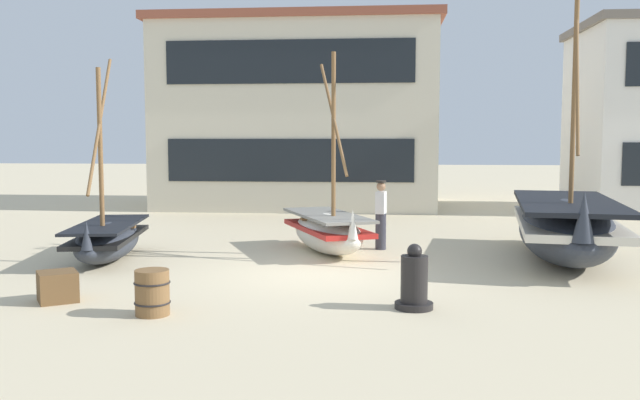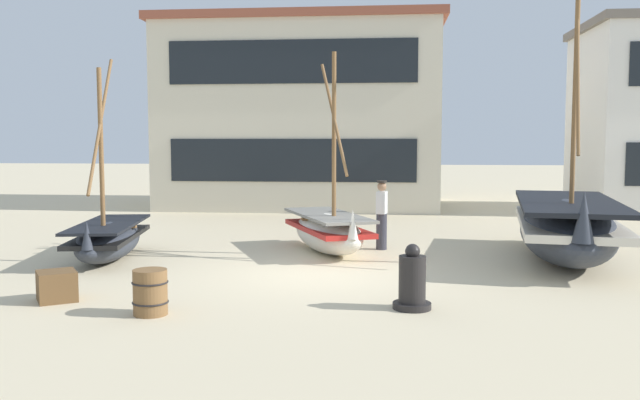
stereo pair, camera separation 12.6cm
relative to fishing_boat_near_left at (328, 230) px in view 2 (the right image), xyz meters
The scene contains 9 objects.
ground_plane 2.72m from the fishing_boat_near_left, 90.56° to the right, with size 120.00×120.00×0.00m, color beige.
fishing_boat_near_left is the anchor object (origin of this frame).
fishing_boat_centre_large 5.38m from the fishing_boat_near_left, ahead, with size 2.90×6.09×8.00m.
fishing_boat_far_right 5.01m from the fishing_boat_near_left, 163.34° to the right, with size 1.75×3.71×4.50m.
fisherman_by_hull 1.42m from the fishing_boat_near_left, 24.68° to the left, with size 0.28×0.39×1.68m.
capstan_winch 5.53m from the fishing_boat_near_left, 71.04° to the right, with size 0.61×0.61×1.04m.
wooden_barrel 6.39m from the fishing_boat_near_left, 110.15° to the right, with size 0.56×0.56×0.70m.
cargo_crate 6.67m from the fishing_boat_near_left, 127.55° to the right, with size 0.60×0.60×0.50m, color brown.
harbor_building_main 12.24m from the fishing_boat_near_left, 99.97° to the left, with size 11.05×6.90×7.32m.
Camera 2 is at (1.42, -13.19, 2.67)m, focal length 38.03 mm.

